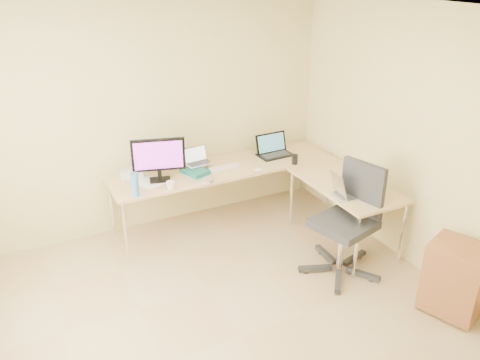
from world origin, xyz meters
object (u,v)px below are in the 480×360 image
office_chair (343,228)px  cabinet (456,278)px  laptop_black (275,145)px  laptop_return (347,187)px  monitor (159,160)px  water_bottle (135,185)px  mug (171,185)px  laptop_center (198,157)px  desk_main (225,195)px  desk_return (343,213)px  keyboard (225,167)px  desk_fan (144,164)px

office_chair → cabinet: 1.10m
laptop_black → laptop_return: 1.29m
monitor → water_bottle: size_ratio=2.22×
mug → laptop_return: size_ratio=0.29×
laptop_center → mug: 0.62m
office_chair → monitor: bearing=120.2°
desk_main → cabinet: desk_main is taller
desk_return → cabinet: (0.15, -1.41, -0.01)m
desk_return → cabinet: desk_return is taller
laptop_return → office_chair: size_ratio=0.28×
laptop_black → mug: 1.49m
keyboard → cabinet: bearing=-67.2°
desk_return → laptop_center: 1.74m
water_bottle → cabinet: size_ratio=0.38×
keyboard → desk_return: bearing=-46.8°
desk_fan → laptop_return: desk_fan is taller
keyboard → desk_fan: bearing=166.5°
laptop_black → keyboard: size_ratio=1.10×
laptop_black → desk_return: bearing=-77.4°
laptop_return → keyboard: bearing=41.8°
desk_main → cabinet: size_ratio=3.98×
office_chair → keyboard: bearing=99.5°
water_bottle → keyboard: bearing=12.8°
monitor → laptop_center: size_ratio=1.92×
monitor → laptop_black: 1.49m
mug → office_chair: 1.81m
desk_return → keyboard: (-1.00, 0.95, 0.37)m
monitor → laptop_return: (1.57, -1.21, -0.14)m
cabinet → monitor: bearing=108.6°
desk_main → desk_fan: size_ratio=8.30×
laptop_center → water_bottle: 0.92m
laptop_return → mug: bearing=66.4°
desk_return → keyboard: bearing=136.2°
office_chair → laptop_black: bearing=72.0°
laptop_black → desk_fan: bearing=174.5°
laptop_center → office_chair: office_chair is taller
monitor → office_chair: monitor is taller
monitor → laptop_return: 1.98m
laptop_center → water_bottle: water_bottle is taller
desk_main → cabinet: 2.66m
monitor → desk_fan: (-0.12, 0.17, -0.08)m
desk_return → office_chair: office_chair is taller
keyboard → desk_fan: (-0.89, 0.17, 0.15)m
water_bottle → cabinet: 3.12m
desk_return → keyboard: size_ratio=3.47×
monitor → keyboard: monitor is taller
laptop_center → keyboard: bearing=-33.3°
keyboard → desk_fan: 0.92m
monitor → keyboard: (0.77, 0.00, -0.23)m
desk_return → office_chair: size_ratio=1.14×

